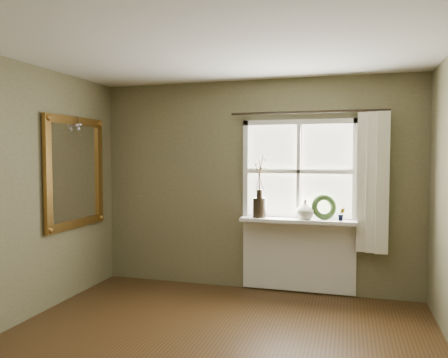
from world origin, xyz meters
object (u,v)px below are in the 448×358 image
wreath (324,210)px  gilt_mirror (75,172)px  cream_vase (305,210)px  dark_jug (259,208)px

wreath → gilt_mirror: size_ratio=0.23×
cream_vase → wreath: size_ratio=0.76×
wreath → gilt_mirror: (-2.82, -0.78, 0.44)m
wreath → dark_jug: bearing=162.1°
dark_jug → cream_vase: size_ratio=1.05×
dark_jug → wreath: (0.76, 0.04, -0.01)m
gilt_mirror → cream_vase: bearing=15.8°
cream_vase → gilt_mirror: (-2.60, -0.74, 0.44)m
cream_vase → wreath: bearing=10.6°
cream_vase → gilt_mirror: 2.74m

